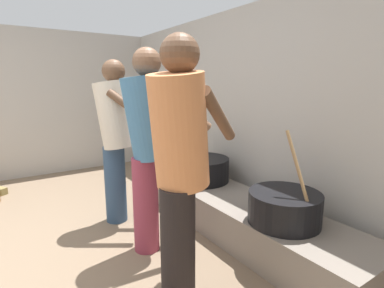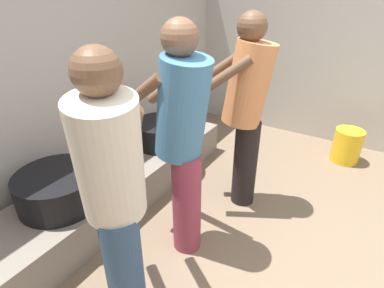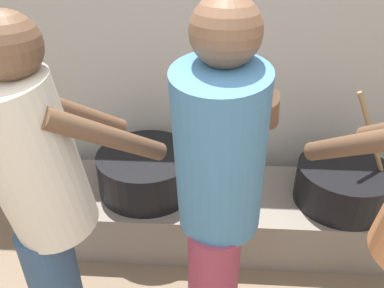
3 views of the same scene
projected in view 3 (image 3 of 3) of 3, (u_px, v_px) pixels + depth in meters
name	position (u px, v px, depth m)	size (l,w,h in m)	color
block_enclosure_rear	(192.00, 48.00, 2.40)	(5.48, 0.20, 2.07)	#ADA8A0
hearth_ledge	(239.00, 213.00, 2.39)	(2.51, 0.60, 0.32)	slate
cooking_pot_main	(342.00, 184.00, 2.18)	(0.52, 0.52, 0.68)	black
cooking_pot_secondary	(147.00, 171.00, 2.29)	(0.58, 0.58, 0.24)	black
cook_in_blue_shirt	(218.00, 195.00, 1.36)	(0.44, 0.71, 1.58)	#8C3347
cook_in_cream_shirt	(43.00, 200.00, 1.38)	(0.68, 0.68, 1.53)	navy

